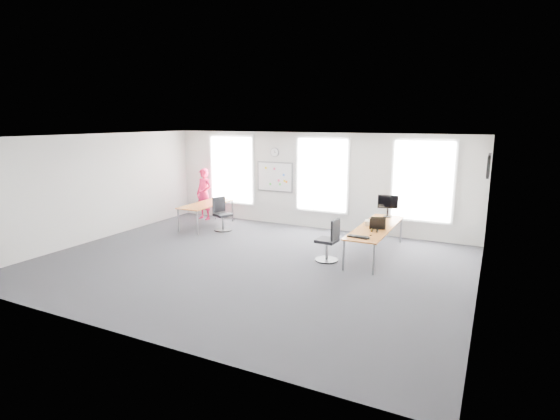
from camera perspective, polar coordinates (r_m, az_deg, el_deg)
The scene contains 24 objects.
floor at distance 10.60m, azimuth -3.99°, elevation -6.91°, with size 10.00×10.00×0.00m, color #2C2B31.
ceiling at distance 10.06m, azimuth -4.23°, elevation 9.52°, with size 10.00×10.00×0.00m, color white.
wall_back at distance 13.77m, azimuth 4.38°, elevation 3.83°, with size 10.00×10.00×0.00m, color silver.
wall_front at distance 7.17m, azimuth -20.60°, elevation -4.25°, with size 10.00×10.00×0.00m, color silver.
wall_left at distance 13.44m, azimuth -22.82°, elevation 2.75°, with size 10.00×10.00×0.00m, color silver.
wall_right at distance 8.85m, azimuth 25.04°, elevation -1.66°, with size 10.00×10.00×0.00m, color silver.
window_left at distance 15.10m, azimuth -6.29°, elevation 5.24°, with size 1.60×0.06×2.20m, color white.
window_mid at distance 13.61m, azimuth 5.52°, elevation 4.56°, with size 1.60×0.06×2.20m, color white.
window_right at distance 12.86m, azimuth 18.12°, elevation 3.62°, with size 1.60×0.06×2.20m, color white.
desk_right at distance 11.25m, azimuth 12.40°, elevation -2.37°, with size 0.82×3.06×0.74m.
desk_left at distance 14.16m, azimuth -9.59°, elevation 0.59°, with size 0.83×2.07×0.75m.
chair_right at distance 10.65m, azimuth 6.45°, elevation -4.26°, with size 0.56×0.56×1.06m.
chair_left at distance 13.67m, azimuth -7.62°, elevation -0.76°, with size 0.61×0.61×1.03m.
person at distance 15.22m, azimuth -9.88°, elevation 2.07°, with size 0.64×0.42×1.76m, color #F01952.
whiteboard at distance 14.30m, azimuth -0.69°, elevation 4.35°, with size 1.20×0.03×0.90m, color white.
wall_clock at distance 14.22m, azimuth -0.70°, elevation 7.55°, with size 0.30×0.30×0.04m, color gray.
tv at distance 11.70m, azimuth 25.62°, elevation 5.27°, with size 0.06×0.90×0.55m, color black.
keyboard at distance 10.13m, azimuth 10.16°, elevation -3.48°, with size 0.49×0.17×0.02m, color black.
mouse at distance 10.03m, azimuth 11.52°, elevation -3.63°, with size 0.07×0.11×0.04m, color black.
lens_cap at distance 10.35m, azimuth 11.78°, elevation -3.26°, with size 0.06×0.06×0.01m, color black.
headphones at distance 10.66m, azimuth 12.22°, elevation -2.63°, with size 0.17×0.09×0.10m.
laptop_sleeve at distance 10.91m, azimuth 12.64°, elevation -1.75°, with size 0.38×0.30×0.30m.
paper_stack at distance 11.34m, azimuth 11.92°, elevation -1.66°, with size 0.35×0.27×0.12m, color beige.
monitor at distance 12.34m, azimuth 13.91°, elevation 0.78°, with size 0.55×0.23×0.61m.
Camera 1 is at (5.12, -8.65, 3.37)m, focal length 28.00 mm.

